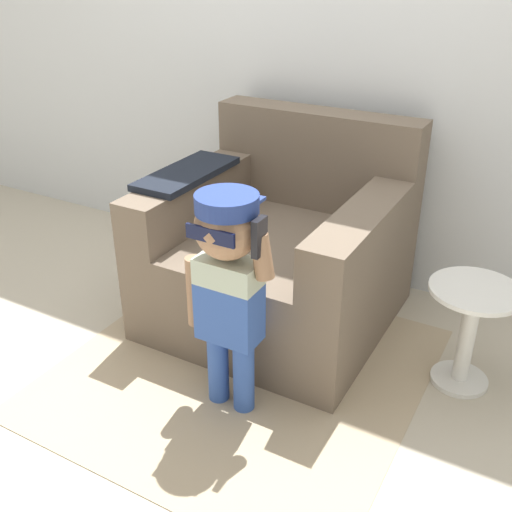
{
  "coord_description": "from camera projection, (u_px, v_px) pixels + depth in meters",
  "views": [
    {
      "loc": [
        1.25,
        -2.01,
        1.58
      ],
      "look_at": [
        0.22,
        -0.16,
        0.49
      ],
      "focal_mm": 42.0,
      "sensor_mm": 36.0,
      "label": 1
    }
  ],
  "objects": [
    {
      "name": "ground_plane",
      "position": [
        232.0,
        323.0,
        2.83
      ],
      "size": [
        10.0,
        10.0,
        0.0
      ],
      "primitive_type": "plane",
      "color": "#BCB29E"
    },
    {
      "name": "wall_back",
      "position": [
        311.0,
        14.0,
        2.82
      ],
      "size": [
        10.0,
        0.05,
        2.6
      ],
      "color": "silver",
      "rests_on": "ground_plane"
    },
    {
      "name": "armchair",
      "position": [
        281.0,
        253.0,
        2.77
      ],
      "size": [
        1.03,
        1.01,
        0.91
      ],
      "color": "#6B5B4C",
      "rests_on": "ground_plane"
    },
    {
      "name": "person_child",
      "position": [
        228.0,
        272.0,
        2.07
      ],
      "size": [
        0.36,
        0.27,
        0.87
      ],
      "color": "#3356AD",
      "rests_on": "ground_plane"
    },
    {
      "name": "side_table",
      "position": [
        469.0,
        327.0,
        2.33
      ],
      "size": [
        0.35,
        0.35,
        0.44
      ],
      "color": "white",
      "rests_on": "ground_plane"
    },
    {
      "name": "rug",
      "position": [
        241.0,
        370.0,
        2.51
      ],
      "size": [
        1.42,
        1.44,
        0.01
      ],
      "color": "tan",
      "rests_on": "ground_plane"
    }
  ]
}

